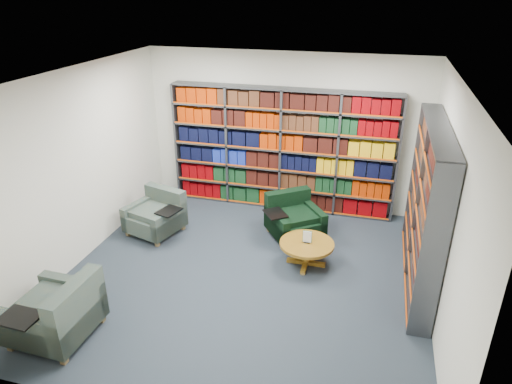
% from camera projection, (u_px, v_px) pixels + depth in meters
% --- Properties ---
extents(room_shell, '(5.02, 5.02, 2.82)m').
position_uv_depth(room_shell, '(244.00, 186.00, 5.97)').
color(room_shell, '#1C242F').
rests_on(room_shell, ground).
extents(bookshelf_back, '(4.00, 0.28, 2.20)m').
position_uv_depth(bookshelf_back, '(282.00, 151.00, 8.15)').
color(bookshelf_back, '#47494F').
rests_on(bookshelf_back, ground).
extents(bookshelf_right, '(0.28, 2.50, 2.20)m').
position_uv_depth(bookshelf_right, '(426.00, 208.00, 6.06)').
color(bookshelf_right, '#47494F').
rests_on(bookshelf_right, ground).
extents(chair_teal_left, '(1.02, 0.96, 0.71)m').
position_uv_depth(chair_teal_left, '(158.00, 215.00, 7.62)').
color(chair_teal_left, '#0B293E').
rests_on(chair_teal_left, ground).
extents(chair_green_right, '(1.09, 1.09, 0.71)m').
position_uv_depth(chair_green_right, '(293.00, 219.00, 7.50)').
color(chair_green_right, black).
rests_on(chair_green_right, ground).
extents(chair_teal_front, '(0.89, 1.03, 0.79)m').
position_uv_depth(chair_teal_front, '(60.00, 315.00, 5.28)').
color(chair_teal_front, '#0B293E').
rests_on(chair_teal_front, ground).
extents(coffee_table, '(0.80, 0.80, 0.56)m').
position_uv_depth(coffee_table, '(307.00, 247.00, 6.68)').
color(coffee_table, olive).
rests_on(coffee_table, ground).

